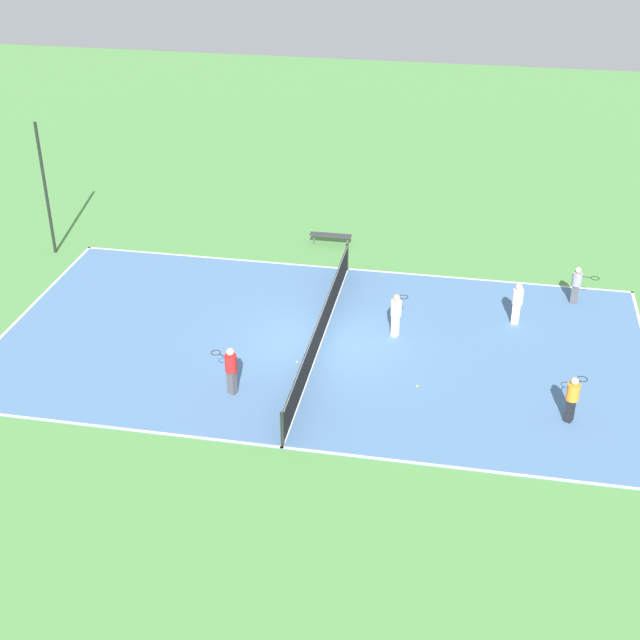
{
  "coord_description": "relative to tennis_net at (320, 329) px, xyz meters",
  "views": [
    {
      "loc": [
        -24.81,
        -4.66,
        15.06
      ],
      "look_at": [
        0.0,
        0.0,
        0.9
      ],
      "focal_mm": 50.0,
      "sensor_mm": 36.0,
      "label": 1
    }
  ],
  "objects": [
    {
      "name": "tennis_ball_near_net",
      "position": [
        -1.35,
        0.49,
        -0.52
      ],
      "size": [
        0.07,
        0.07,
        0.07
      ],
      "primitive_type": "sphere",
      "color": "#CCE033",
      "rests_on": "court_surface"
    },
    {
      "name": "bench",
      "position": [
        7.82,
        1.03,
        -0.19
      ],
      "size": [
        0.36,
        1.69,
        0.45
      ],
      "rotation": [
        0.0,
        0.0,
        1.57
      ],
      "color": "#333338",
      "rests_on": "ground_plane"
    },
    {
      "name": "player_far_white",
      "position": [
        2.56,
        -6.33,
        0.3
      ],
      "size": [
        0.41,
        0.41,
        1.52
      ],
      "rotation": [
        0.0,
        0.0,
        4.56
      ],
      "color": "white",
      "rests_on": "court_surface"
    },
    {
      "name": "player_center_orange",
      "position": [
        -2.94,
        -7.83,
        0.27
      ],
      "size": [
        0.98,
        0.72,
        1.46
      ],
      "rotation": [
        0.0,
        0.0,
        5.81
      ],
      "color": "black",
      "rests_on": "court_surface"
    },
    {
      "name": "tennis_ball_left_sideline",
      "position": [
        -2.02,
        -3.39,
        -0.52
      ],
      "size": [
        0.07,
        0.07,
        0.07
      ],
      "primitive_type": "sphere",
      "color": "#CCE033",
      "rests_on": "court_surface"
    },
    {
      "name": "player_baseline_gray",
      "position": [
        4.46,
        -8.41,
        0.23
      ],
      "size": [
        0.44,
        0.96,
        1.4
      ],
      "rotation": [
        0.0,
        0.0,
        4.59
      ],
      "color": "#4C4C51",
      "rests_on": "court_surface"
    },
    {
      "name": "court_surface",
      "position": [
        0.0,
        0.0,
        -0.57
      ],
      "size": [
        11.5,
        21.23,
        0.02
      ],
      "color": "#4C729E",
      "rests_on": "ground_plane"
    },
    {
      "name": "ground_plane",
      "position": [
        0.0,
        0.0,
        -0.58
      ],
      "size": [
        80.0,
        80.0,
        0.0
      ],
      "primitive_type": "plane",
      "color": "#518E47"
    },
    {
      "name": "player_near_white",
      "position": [
        0.98,
        -2.38,
        0.32
      ],
      "size": [
        0.99,
        0.6,
        1.54
      ],
      "rotation": [
        0.0,
        0.0,
        5.97
      ],
      "color": "white",
      "rests_on": "court_surface"
    },
    {
      "name": "fence_post_back_right",
      "position": [
        5.08,
        11.74,
        2.08
      ],
      "size": [
        0.12,
        0.12,
        5.32
      ],
      "color": "black",
      "rests_on": "ground_plane"
    },
    {
      "name": "player_coach_red",
      "position": [
        -3.36,
        2.06,
        0.34
      ],
      "size": [
        0.72,
        0.98,
        1.57
      ],
      "rotation": [
        0.0,
        0.0,
        1.1
      ],
      "color": "#4C4C51",
      "rests_on": "court_surface"
    },
    {
      "name": "tennis_net",
      "position": [
        0.0,
        0.0,
        0.0
      ],
      "size": [
        11.3,
        0.1,
        1.1
      ],
      "color": "black",
      "rests_on": "court_surface"
    }
  ]
}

